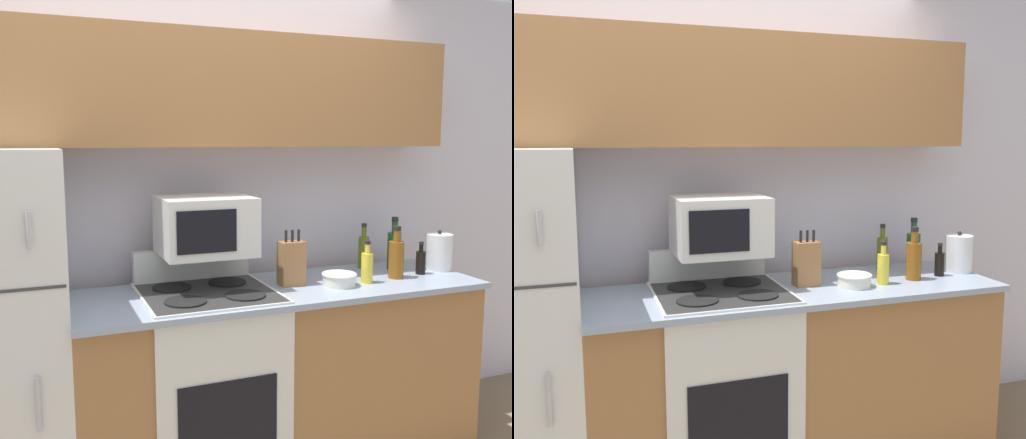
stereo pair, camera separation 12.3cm
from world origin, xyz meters
TOP-DOWN VIEW (x-y plane):
  - wall_back at (0.00, 0.74)m, footprint 8.00×0.05m
  - lower_cabinets at (0.37, 0.30)m, footprint 2.07×0.64m
  - upper_cabinets at (0.00, 0.56)m, footprint 2.81×0.31m
  - stove at (-0.02, 0.29)m, footprint 0.64×0.63m
  - microwave at (-0.00, 0.39)m, footprint 0.44×0.39m
  - knife_block at (0.42, 0.30)m, footprint 0.13×0.09m
  - bowl at (0.64, 0.20)m, footprint 0.18×0.18m
  - bottle_cooking_spray at (0.80, 0.20)m, footprint 0.06×0.06m
  - bottle_olive_oil at (0.97, 0.49)m, footprint 0.06×0.06m
  - bottle_wine_green at (1.12, 0.41)m, footprint 0.08×0.08m
  - bottle_soy_sauce at (1.18, 0.25)m, footprint 0.05×0.05m
  - bottle_whiskey at (1.01, 0.23)m, footprint 0.08×0.08m
  - kettle at (1.35, 0.31)m, footprint 0.15×0.15m

SIDE VIEW (x-z plane):
  - lower_cabinets at x=0.37m, z-range 0.00..0.94m
  - stove at x=-0.02m, z-range -0.06..1.04m
  - bowl at x=0.64m, z-range 0.94..1.01m
  - bottle_soy_sauce at x=1.18m, z-range 0.92..1.10m
  - bottle_cooking_spray at x=0.80m, z-range 0.92..1.14m
  - bottle_olive_oil at x=0.97m, z-range 0.91..1.17m
  - kettle at x=1.35m, z-range 0.93..1.16m
  - bottle_whiskey at x=1.01m, z-range 0.91..1.19m
  - knife_block at x=0.42m, z-range 0.91..1.20m
  - bottle_wine_green at x=1.12m, z-range 0.91..1.21m
  - microwave at x=0.00m, z-range 1.11..1.40m
  - wall_back at x=0.00m, z-range 0.00..2.55m
  - upper_cabinets at x=0.00m, z-range 1.64..2.20m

